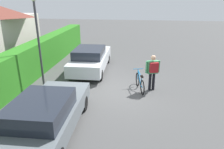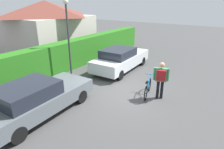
{
  "view_description": "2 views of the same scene",
  "coord_description": "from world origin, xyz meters",
  "px_view_note": "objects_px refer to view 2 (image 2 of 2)",
  "views": [
    {
      "loc": [
        -9.0,
        -0.91,
        4.25
      ],
      "look_at": [
        -1.08,
        0.14,
        1.24
      ],
      "focal_mm": 34.14,
      "sensor_mm": 36.0,
      "label": 1
    },
    {
      "loc": [
        -7.3,
        -4.03,
        4.16
      ],
      "look_at": [
        -0.54,
        0.42,
        1.03
      ],
      "focal_mm": 30.78,
      "sensor_mm": 36.0,
      "label": 2
    }
  ],
  "objects_px": {
    "parked_car_near": "(36,98)",
    "bicycle": "(148,88)",
    "parked_car_far": "(121,59)",
    "person_rider": "(161,77)",
    "street_lamp": "(68,29)"
  },
  "relations": [
    {
      "from": "person_rider",
      "to": "parked_car_far",
      "type": "bearing_deg",
      "value": 55.84
    },
    {
      "from": "parked_car_near",
      "to": "bicycle",
      "type": "distance_m",
      "value": 4.8
    },
    {
      "from": "parked_car_near",
      "to": "parked_car_far",
      "type": "xyz_separation_m",
      "value": [
        6.19,
        0.0,
        0.02
      ]
    },
    {
      "from": "parked_car_near",
      "to": "bicycle",
      "type": "height_order",
      "value": "parked_car_near"
    },
    {
      "from": "parked_car_near",
      "to": "person_rider",
      "type": "relative_size",
      "value": 2.61
    },
    {
      "from": "bicycle",
      "to": "person_rider",
      "type": "distance_m",
      "value": 0.87
    },
    {
      "from": "bicycle",
      "to": "street_lamp",
      "type": "distance_m",
      "value": 5.26
    },
    {
      "from": "parked_car_near",
      "to": "street_lamp",
      "type": "xyz_separation_m",
      "value": [
        3.62,
        1.79,
        2.04
      ]
    },
    {
      "from": "parked_car_near",
      "to": "bicycle",
      "type": "xyz_separation_m",
      "value": [
        3.81,
        -2.9,
        -0.33
      ]
    },
    {
      "from": "person_rider",
      "to": "street_lamp",
      "type": "bearing_deg",
      "value": 92.5
    },
    {
      "from": "parked_car_far",
      "to": "person_rider",
      "type": "xyz_separation_m",
      "value": [
        -2.34,
        -3.45,
        0.3
      ]
    },
    {
      "from": "parked_car_near",
      "to": "bicycle",
      "type": "relative_size",
      "value": 2.71
    },
    {
      "from": "parked_car_near",
      "to": "parked_car_far",
      "type": "relative_size",
      "value": 0.96
    },
    {
      "from": "parked_car_near",
      "to": "person_rider",
      "type": "xyz_separation_m",
      "value": [
        3.85,
        -3.45,
        0.33
      ]
    },
    {
      "from": "parked_car_near",
      "to": "parked_car_far",
      "type": "height_order",
      "value": "parked_car_far"
    }
  ]
}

